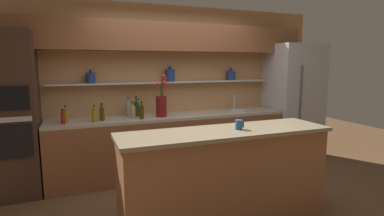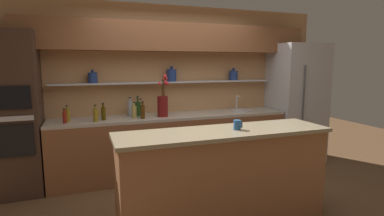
{
  "view_description": "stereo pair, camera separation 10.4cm",
  "coord_description": "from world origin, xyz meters",
  "px_view_note": "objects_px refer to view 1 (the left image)",
  "views": [
    {
      "loc": [
        -1.43,
        -3.06,
        1.7
      ],
      "look_at": [
        -0.06,
        0.43,
        1.14
      ],
      "focal_mm": 28.0,
      "sensor_mm": 36.0,
      "label": 1
    },
    {
      "loc": [
        -1.33,
        -3.09,
        1.7
      ],
      "look_at": [
        -0.06,
        0.43,
        1.14
      ],
      "focal_mm": 28.0,
      "sensor_mm": 36.0,
      "label": 2
    }
  ],
  "objects_px": {
    "bottle_wine_1": "(136,109)",
    "bottle_spirit_8": "(139,108)",
    "bottle_spirit_4": "(128,108)",
    "bottle_oil_6": "(102,114)",
    "flower_vase": "(162,104)",
    "oven_tower": "(7,115)",
    "sink_fixture": "(238,109)",
    "coffee_mug": "(239,125)",
    "refrigerator": "(293,102)",
    "bottle_oil_0": "(66,116)",
    "bottle_spirit_9": "(133,112)",
    "bottle_spirit_2": "(142,112)",
    "bottle_sauce_3": "(63,118)",
    "bottle_oil_5": "(94,115)",
    "bottle_oil_7": "(102,113)"
  },
  "relations": [
    {
      "from": "refrigerator",
      "to": "bottle_oil_6",
      "type": "bearing_deg",
      "value": -179.4
    },
    {
      "from": "bottle_oil_0",
      "to": "bottle_spirit_9",
      "type": "distance_m",
      "value": 0.89
    },
    {
      "from": "bottle_spirit_2",
      "to": "bottle_spirit_4",
      "type": "bearing_deg",
      "value": 117.12
    },
    {
      "from": "bottle_sauce_3",
      "to": "bottle_spirit_8",
      "type": "xyz_separation_m",
      "value": [
        1.06,
        0.31,
        0.02
      ]
    },
    {
      "from": "flower_vase",
      "to": "bottle_spirit_8",
      "type": "bearing_deg",
      "value": 137.54
    },
    {
      "from": "flower_vase",
      "to": "oven_tower",
      "type": "bearing_deg",
      "value": 177.95
    },
    {
      "from": "refrigerator",
      "to": "bottle_spirit_9",
      "type": "xyz_separation_m",
      "value": [
        -2.85,
        -0.01,
        0.0
      ]
    },
    {
      "from": "bottle_oil_6",
      "to": "bottle_spirit_8",
      "type": "xyz_separation_m",
      "value": [
        0.56,
        0.26,
        0.0
      ]
    },
    {
      "from": "bottle_oil_6",
      "to": "bottle_spirit_8",
      "type": "bearing_deg",
      "value": 24.9
    },
    {
      "from": "sink_fixture",
      "to": "bottle_oil_7",
      "type": "height_order",
      "value": "sink_fixture"
    },
    {
      "from": "bottle_spirit_4",
      "to": "bottle_spirit_9",
      "type": "xyz_separation_m",
      "value": [
        0.03,
        -0.18,
        -0.02
      ]
    },
    {
      "from": "bottle_spirit_2",
      "to": "bottle_oil_7",
      "type": "xyz_separation_m",
      "value": [
        -0.53,
        0.26,
        -0.02
      ]
    },
    {
      "from": "flower_vase",
      "to": "bottle_oil_6",
      "type": "relative_size",
      "value": 2.59
    },
    {
      "from": "sink_fixture",
      "to": "bottle_oil_6",
      "type": "bearing_deg",
      "value": -177.83
    },
    {
      "from": "sink_fixture",
      "to": "bottle_spirit_2",
      "type": "height_order",
      "value": "same"
    },
    {
      "from": "bottle_wine_1",
      "to": "bottle_oil_6",
      "type": "xyz_separation_m",
      "value": [
        -0.51,
        -0.19,
        -0.01
      ]
    },
    {
      "from": "bottle_oil_0",
      "to": "bottle_spirit_9",
      "type": "xyz_separation_m",
      "value": [
        0.89,
        -0.03,
        0.01
      ]
    },
    {
      "from": "bottle_spirit_8",
      "to": "refrigerator",
      "type": "bearing_deg",
      "value": -4.76
    },
    {
      "from": "bottle_wine_1",
      "to": "bottle_sauce_3",
      "type": "distance_m",
      "value": 1.03
    },
    {
      "from": "bottle_oil_5",
      "to": "bottle_spirit_8",
      "type": "bearing_deg",
      "value": 25.63
    },
    {
      "from": "bottle_oil_0",
      "to": "bottle_oil_5",
      "type": "bearing_deg",
      "value": -17.08
    },
    {
      "from": "refrigerator",
      "to": "bottle_spirit_2",
      "type": "bearing_deg",
      "value": -177.76
    },
    {
      "from": "bottle_wine_1",
      "to": "bottle_oil_6",
      "type": "height_order",
      "value": "bottle_wine_1"
    },
    {
      "from": "sink_fixture",
      "to": "bottle_sauce_3",
      "type": "relative_size",
      "value": 1.69
    },
    {
      "from": "bottle_sauce_3",
      "to": "bottle_oil_6",
      "type": "height_order",
      "value": "bottle_oil_6"
    },
    {
      "from": "bottle_wine_1",
      "to": "bottle_spirit_8",
      "type": "distance_m",
      "value": 0.09
    },
    {
      "from": "bottle_spirit_4",
      "to": "bottle_oil_6",
      "type": "relative_size",
      "value": 1.18
    },
    {
      "from": "refrigerator",
      "to": "bottle_oil_7",
      "type": "xyz_separation_m",
      "value": [
        -3.27,
        0.15,
        -0.01
      ]
    },
    {
      "from": "bottle_spirit_8",
      "to": "coffee_mug",
      "type": "xyz_separation_m",
      "value": [
        0.68,
        -1.82,
        0.05
      ]
    },
    {
      "from": "refrigerator",
      "to": "bottle_oil_6",
      "type": "height_order",
      "value": "refrigerator"
    },
    {
      "from": "bottle_spirit_9",
      "to": "bottle_oil_0",
      "type": "bearing_deg",
      "value": 178.15
    },
    {
      "from": "refrigerator",
      "to": "sink_fixture",
      "type": "height_order",
      "value": "refrigerator"
    },
    {
      "from": "sink_fixture",
      "to": "bottle_spirit_2",
      "type": "bearing_deg",
      "value": -174.62
    },
    {
      "from": "bottle_spirit_2",
      "to": "bottle_oil_7",
      "type": "height_order",
      "value": "bottle_spirit_2"
    },
    {
      "from": "bottle_spirit_2",
      "to": "oven_tower",
      "type": "bearing_deg",
      "value": 175.09
    },
    {
      "from": "sink_fixture",
      "to": "bottle_spirit_2",
      "type": "xyz_separation_m",
      "value": [
        -1.65,
        -0.16,
        0.08
      ]
    },
    {
      "from": "bottle_oil_6",
      "to": "refrigerator",
      "type": "bearing_deg",
      "value": 0.6
    },
    {
      "from": "oven_tower",
      "to": "coffee_mug",
      "type": "height_order",
      "value": "oven_tower"
    },
    {
      "from": "refrigerator",
      "to": "bottle_spirit_2",
      "type": "xyz_separation_m",
      "value": [
        -2.74,
        -0.11,
        0.01
      ]
    },
    {
      "from": "flower_vase",
      "to": "bottle_spirit_2",
      "type": "xyz_separation_m",
      "value": [
        -0.32,
        -0.07,
        -0.09
      ]
    },
    {
      "from": "bottle_oil_6",
      "to": "bottle_spirit_8",
      "type": "distance_m",
      "value": 0.62
    },
    {
      "from": "bottle_wine_1",
      "to": "coffee_mug",
      "type": "height_order",
      "value": "bottle_wine_1"
    },
    {
      "from": "sink_fixture",
      "to": "bottle_wine_1",
      "type": "height_order",
      "value": "bottle_wine_1"
    },
    {
      "from": "refrigerator",
      "to": "coffee_mug",
      "type": "height_order",
      "value": "refrigerator"
    },
    {
      "from": "bottle_wine_1",
      "to": "bottle_sauce_3",
      "type": "relative_size",
      "value": 1.51
    },
    {
      "from": "flower_vase",
      "to": "bottle_spirit_2",
      "type": "relative_size",
      "value": 2.51
    },
    {
      "from": "bottle_wine_1",
      "to": "bottle_sauce_3",
      "type": "height_order",
      "value": "bottle_wine_1"
    },
    {
      "from": "bottle_oil_5",
      "to": "bottle_spirit_9",
      "type": "height_order",
      "value": "bottle_spirit_9"
    },
    {
      "from": "bottle_wine_1",
      "to": "bottle_spirit_4",
      "type": "bearing_deg",
      "value": 175.98
    },
    {
      "from": "bottle_spirit_4",
      "to": "bottle_oil_5",
      "type": "distance_m",
      "value": 0.56
    }
  ]
}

